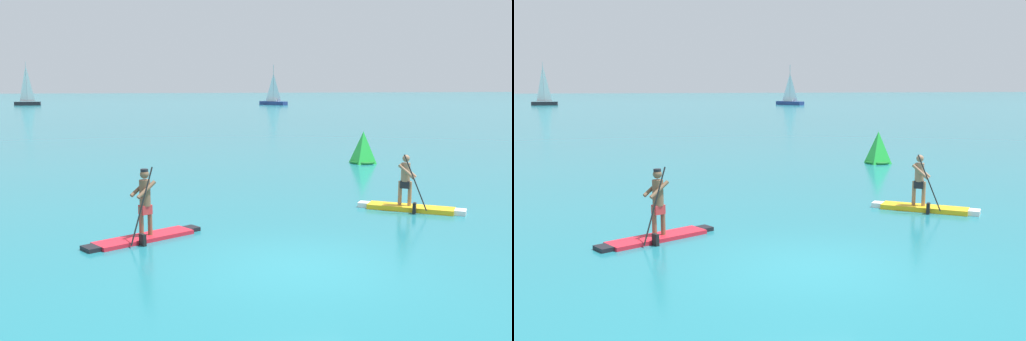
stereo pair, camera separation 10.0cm
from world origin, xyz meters
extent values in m
plane|color=#1E727F|center=(0.00, 0.00, 0.00)|extent=(440.00, 440.00, 0.00)
cube|color=red|center=(-3.05, 2.81, 0.05)|extent=(2.44, 1.79, 0.10)
cube|color=black|center=(-4.24, 2.12, 0.05)|extent=(0.49, 0.55, 0.10)
cube|color=black|center=(-1.87, 3.49, 0.05)|extent=(0.46, 0.49, 0.10)
cylinder|color=brown|center=(-3.11, 2.77, 0.46)|extent=(0.11, 0.11, 0.72)
cylinder|color=brown|center=(-2.91, 2.89, 0.46)|extent=(0.11, 0.11, 0.72)
cube|color=red|center=(-3.01, 2.83, 0.73)|extent=(0.34, 0.32, 0.22)
cylinder|color=brown|center=(-3.01, 2.83, 1.13)|extent=(0.26, 0.26, 0.62)
sphere|color=brown|center=(-3.01, 2.83, 1.57)|extent=(0.21, 0.21, 0.21)
cylinder|color=black|center=(-3.01, 2.83, 1.67)|extent=(0.18, 0.18, 0.06)
cylinder|color=brown|center=(-2.98, 2.68, 1.23)|extent=(0.48, 0.37, 0.41)
cylinder|color=brown|center=(-3.13, 2.94, 1.23)|extent=(0.48, 0.37, 0.41)
cylinder|color=black|center=(-3.10, 2.29, 0.93)|extent=(0.56, 0.34, 1.76)
cube|color=black|center=(-3.10, 2.29, 0.12)|extent=(0.17, 0.21, 0.32)
cube|color=yellow|center=(4.67, 4.55, 0.07)|extent=(2.39, 1.96, 0.14)
cube|color=white|center=(5.80, 3.75, 0.07)|extent=(0.52, 0.55, 0.14)
cube|color=white|center=(3.54, 5.35, 0.07)|extent=(0.48, 0.50, 0.14)
cylinder|color=#997051|center=(4.63, 4.58, 0.50)|extent=(0.11, 0.11, 0.71)
cylinder|color=#997051|center=(4.40, 4.74, 0.50)|extent=(0.11, 0.11, 0.71)
cube|color=black|center=(4.52, 4.66, 0.76)|extent=(0.34, 0.33, 0.22)
cylinder|color=#997051|center=(4.52, 4.66, 1.12)|extent=(0.26, 0.26, 0.54)
sphere|color=#997051|center=(4.52, 4.66, 1.53)|extent=(0.21, 0.21, 0.21)
cylinder|color=#997051|center=(4.65, 4.76, 1.16)|extent=(0.44, 0.37, 0.46)
cylinder|color=#997051|center=(4.47, 4.51, 1.16)|extent=(0.44, 0.37, 0.46)
cylinder|color=black|center=(4.56, 4.11, 0.91)|extent=(0.58, 0.43, 1.59)
cube|color=black|center=(4.56, 4.11, 0.16)|extent=(0.18, 0.21, 0.32)
pyramid|color=green|center=(7.24, 14.58, 0.74)|extent=(1.33, 1.33, 1.48)
torus|color=#167226|center=(7.24, 14.58, 0.06)|extent=(1.16, 1.16, 0.12)
cube|color=black|center=(-20.27, 94.88, 0.31)|extent=(4.14, 1.11, 0.62)
cylinder|color=#B2B2B7|center=(-20.27, 94.88, 3.96)|extent=(0.12, 0.12, 6.68)
pyramid|color=white|center=(-20.27, 94.88, 3.71)|extent=(1.84, 0.46, 5.99)
cube|color=navy|center=(20.86, 88.77, 0.31)|extent=(4.19, 5.07, 0.62)
cylinder|color=#B2B2B7|center=(20.86, 88.77, 3.73)|extent=(0.12, 0.12, 6.21)
pyramid|color=white|center=(20.86, 88.77, 3.07)|extent=(1.50, 1.98, 4.69)
cube|color=silver|center=(20.86, 88.77, 0.81)|extent=(1.86, 2.08, 0.37)
camera|label=1|loc=(-3.28, -11.13, 3.69)|focal=41.55mm
camera|label=2|loc=(-3.18, -11.15, 3.69)|focal=41.55mm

